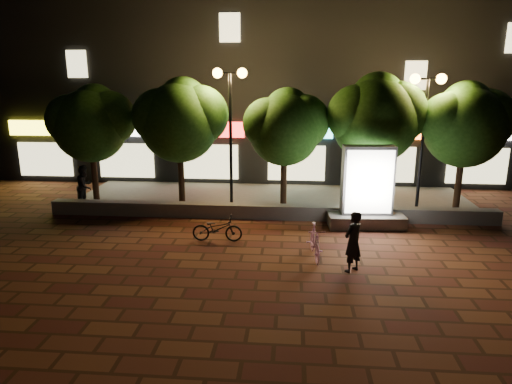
# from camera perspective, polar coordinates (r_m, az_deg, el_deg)

# --- Properties ---
(ground) EXTENTS (80.00, 80.00, 0.00)m
(ground) POSITION_cam_1_polar(r_m,az_deg,el_deg) (12.57, 0.53, -8.88)
(ground) COLOR #5A311C
(ground) RESTS_ON ground
(retaining_wall) EXTENTS (16.00, 0.45, 0.50)m
(retaining_wall) POSITION_cam_1_polar(r_m,az_deg,el_deg) (16.24, 1.58, -2.49)
(retaining_wall) COLOR slate
(retaining_wall) RESTS_ON ground
(sidewalk) EXTENTS (16.00, 5.00, 0.08)m
(sidewalk) POSITION_cam_1_polar(r_m,az_deg,el_deg) (18.70, 2.01, -0.88)
(sidewalk) COLOR slate
(sidewalk) RESTS_ON ground
(building_block) EXTENTS (28.00, 8.12, 11.30)m
(building_block) POSITION_cam_1_polar(r_m,az_deg,el_deg) (24.52, 2.87, 14.47)
(building_block) COLOR black
(building_block) RESTS_ON ground
(tree_far_left) EXTENTS (3.36, 2.80, 4.63)m
(tree_far_left) POSITION_cam_1_polar(r_m,az_deg,el_deg) (18.76, -20.03, 8.42)
(tree_far_left) COLOR #301C12
(tree_far_left) RESTS_ON sidewalk
(tree_left) EXTENTS (3.60, 3.00, 4.89)m
(tree_left) POSITION_cam_1_polar(r_m,az_deg,el_deg) (17.58, -9.50, 9.24)
(tree_left) COLOR #301C12
(tree_left) RESTS_ON sidewalk
(tree_mid) EXTENTS (3.24, 2.70, 4.50)m
(tree_mid) POSITION_cam_1_polar(r_m,az_deg,el_deg) (17.07, 3.80, 8.48)
(tree_mid) COLOR #301C12
(tree_mid) RESTS_ON sidewalk
(tree_right) EXTENTS (3.72, 3.10, 5.07)m
(tree_right) POSITION_cam_1_polar(r_m,az_deg,el_deg) (17.30, 14.98, 9.28)
(tree_right) COLOR #301C12
(tree_right) RESTS_ON sidewalk
(tree_far_right) EXTENTS (3.48, 2.90, 4.76)m
(tree_far_right) POSITION_cam_1_polar(r_m,az_deg,el_deg) (18.15, 25.01, 8.02)
(tree_far_right) COLOR #301C12
(tree_far_right) RESTS_ON sidewalk
(street_lamp_left) EXTENTS (1.26, 0.36, 5.18)m
(street_lamp_left) POSITION_cam_1_polar(r_m,az_deg,el_deg) (16.91, -3.27, 11.19)
(street_lamp_left) COLOR black
(street_lamp_left) RESTS_ON sidewalk
(street_lamp_right) EXTENTS (1.26, 0.36, 4.98)m
(street_lamp_right) POSITION_cam_1_polar(r_m,az_deg,el_deg) (17.39, 20.61, 9.96)
(street_lamp_right) COLOR black
(street_lamp_right) RESTS_ON sidewalk
(ad_kiosk) EXTENTS (2.62, 1.43, 2.75)m
(ad_kiosk) POSITION_cam_1_polar(r_m,az_deg,el_deg) (15.71, 13.78, -0.24)
(ad_kiosk) COLOR slate
(ad_kiosk) RESTS_ON ground
(scooter_pink) EXTENTS (0.60, 1.64, 0.96)m
(scooter_pink) POSITION_cam_1_polar(r_m,az_deg,el_deg) (12.81, 7.44, -6.25)
(scooter_pink) COLOR #E490D2
(scooter_pink) RESTS_ON ground
(rider) EXTENTS (0.70, 0.69, 1.63)m
(rider) POSITION_cam_1_polar(r_m,az_deg,el_deg) (12.02, 12.14, -6.17)
(rider) COLOR black
(rider) RESTS_ON ground
(scooter_parked) EXTENTS (1.56, 0.57, 0.81)m
(scooter_parked) POSITION_cam_1_polar(r_m,az_deg,el_deg) (14.04, -4.91, -4.62)
(scooter_parked) COLOR black
(scooter_parked) RESTS_ON ground
(pedestrian) EXTENTS (0.67, 0.83, 1.62)m
(pedestrian) POSITION_cam_1_polar(r_m,az_deg,el_deg) (18.47, -20.78, 0.69)
(pedestrian) COLOR black
(pedestrian) RESTS_ON sidewalk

